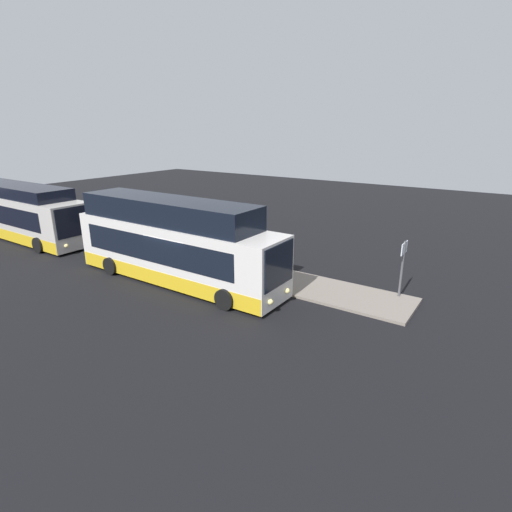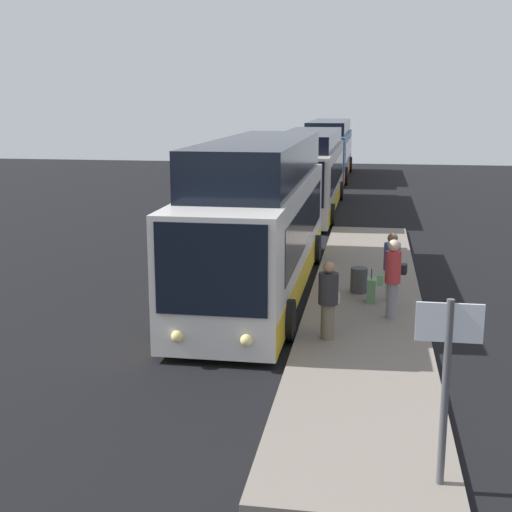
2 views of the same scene
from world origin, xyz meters
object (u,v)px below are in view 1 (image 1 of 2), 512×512
object	(u,v)px
bus_lead	(175,246)
passenger_with_bags	(234,247)
bus_second	(21,214)
passenger_boarding	(256,250)
suitcase	(231,261)
sign_post	(403,261)
trash_bin	(215,259)
passenger_waiting	(270,265)

from	to	relation	value
bus_lead	passenger_with_bags	xyz separation A→B (m)	(0.92, 3.45, -0.73)
passenger_with_bags	bus_second	bearing A→B (deg)	-156.51
passenger_boarding	suitcase	size ratio (longest dim) A/B	2.20
bus_second	passenger_boarding	size ratio (longest dim) A/B	6.74
passenger_boarding	sign_post	world-z (taller)	sign_post
bus_lead	trash_bin	world-z (taller)	bus_lead
passenger_waiting	passenger_with_bags	xyz separation A→B (m)	(-3.14, 1.37, 0.03)
passenger_boarding	passenger_with_bags	distance (m)	1.44
passenger_with_bags	suitcase	world-z (taller)	passenger_with_bags
passenger_boarding	suitcase	xyz separation A→B (m)	(-1.26, -0.45, -0.71)
passenger_boarding	passenger_with_bags	xyz separation A→B (m)	(-1.44, 0.04, -0.09)
bus_second	suitcase	bearing A→B (deg)	10.86
bus_second	passenger_with_bags	world-z (taller)	bus_second
passenger_with_bags	trash_bin	world-z (taller)	passenger_with_bags
bus_second	passenger_boarding	xyz separation A→B (m)	(16.69, 3.41, -0.51)
bus_lead	suitcase	world-z (taller)	bus_lead
bus_lead	passenger_with_bags	world-z (taller)	bus_lead
passenger_boarding	passenger_waiting	world-z (taller)	passenger_boarding
passenger_boarding	sign_post	distance (m)	7.30
passenger_boarding	passenger_waiting	bearing A→B (deg)	141.93
passenger_waiting	trash_bin	xyz separation A→B (m)	(-3.79, 0.56, -0.56)
trash_bin	passenger_waiting	bearing A→B (deg)	-8.37
suitcase	sign_post	bearing A→B (deg)	6.35
sign_post	suitcase	bearing A→B (deg)	-173.65
bus_second	bus_lead	bearing A→B (deg)	0.00
bus_second	trash_bin	bearing A→B (deg)	10.27
passenger_waiting	sign_post	size ratio (longest dim) A/B	0.66
suitcase	sign_post	distance (m)	8.66
bus_lead	passenger_with_bags	distance (m)	3.65
suitcase	passenger_waiting	bearing A→B (deg)	-16.51
suitcase	bus_second	bearing A→B (deg)	-169.14
suitcase	trash_bin	distance (m)	0.90
passenger_waiting	bus_lead	bearing A→B (deg)	131.57
passenger_waiting	passenger_with_bags	distance (m)	3.42
bus_second	passenger_waiting	bearing A→B (deg)	6.47
bus_lead	suitcase	size ratio (longest dim) A/B	13.90
passenger_waiting	passenger_boarding	bearing A→B (deg)	66.31
passenger_with_bags	passenger_waiting	bearing A→B (deg)	-12.84
bus_lead	passenger_with_bags	bearing A→B (deg)	75.03
passenger_boarding	passenger_waiting	size ratio (longest dim) A/B	1.10
passenger_boarding	bus_lead	bearing A→B (deg)	55.35
sign_post	bus_second	bearing A→B (deg)	-170.73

